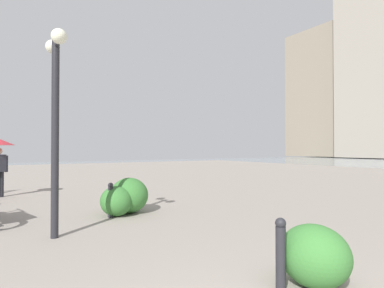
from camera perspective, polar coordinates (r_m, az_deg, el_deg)
building_highrise at (r=79.86m, az=24.18°, el=8.11°), size 15.41×14.52×28.05m
lamppost at (r=6.57m, az=-23.46°, el=7.11°), size 0.98×0.28×3.86m
bollard_near at (r=4.08m, az=15.74°, el=-18.41°), size 0.13×0.13×0.87m
bollard_mid at (r=8.08m, az=-14.52°, el=-9.65°), size 0.13×0.13×0.85m
shrub_low at (r=8.23m, az=-13.51°, el=-9.99°), size 0.88×0.79×0.75m
shrub_round at (r=8.55m, az=-11.28°, el=-9.07°), size 1.08×0.97×0.92m
shrub_wide at (r=4.36m, az=21.21°, el=-18.25°), size 0.89×0.80×0.75m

